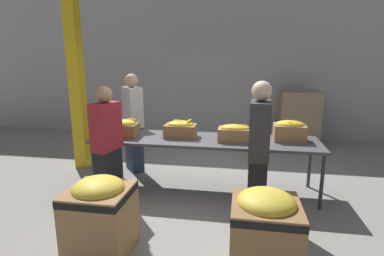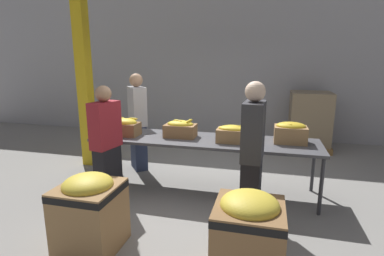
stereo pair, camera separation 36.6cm
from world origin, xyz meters
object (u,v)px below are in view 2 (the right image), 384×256
Objects in this scene: volunteer_2 at (138,123)px; donation_bin_0 at (90,210)px; donation_bin_1 at (248,232)px; sorting_table at (203,142)px; banana_box_3 at (290,132)px; banana_box_1 at (180,129)px; support_pillar at (83,58)px; volunteer_0 at (106,145)px; banana_box_2 at (234,133)px; pallet_stack_0 at (309,121)px; banana_box_0 at (126,127)px; volunteer_1 at (252,156)px.

volunteer_2 reaches higher than donation_bin_0.
donation_bin_0 reaches higher than donation_bin_1.
sorting_table is 7.56× the size of banana_box_3.
support_pillar reaches higher than banana_box_1.
banana_box_1 is 0.57× the size of donation_bin_0.
volunteer_0 is at bearing -48.76° from support_pillar.
banana_box_2 reaches higher than donation_bin_1.
donation_bin_0 is 5.24m from pallet_stack_0.
banana_box_1 is 0.83m from banana_box_2.
banana_box_1 reaches higher than banana_box_0.
support_pillar reaches higher than pallet_stack_0.
banana_box_1 is 2.36m from support_pillar.
pallet_stack_0 is at bearing 26.73° from support_pillar.
volunteer_0 is (-2.48, -0.74, -0.16)m from banana_box_3.
donation_bin_0 is (0.51, -2.37, -0.43)m from volunteer_2.
banana_box_2 is at bearing 51.97° from donation_bin_0.
pallet_stack_0 reaches higher than banana_box_3.
banana_box_0 is 0.24× the size of volunteer_2.
volunteer_0 reaches higher than banana_box_0.
sorting_table is at bearing 25.19° from volunteer_2.
volunteer_1 is 1.35× the size of pallet_stack_0.
volunteer_2 is at bearing 158.32° from banana_box_2.
banana_box_0 is 2.65m from donation_bin_1.
banana_box_2 is 0.80m from banana_box_3.
banana_box_3 is 1.02m from volunteer_1.
banana_box_3 is 2.65m from volunteer_2.
pallet_stack_0 is (1.37, 2.85, -0.31)m from banana_box_2.
volunteer_0 is (-1.25, -0.64, 0.04)m from sorting_table.
banana_box_0 is at bearing -136.78° from pallet_stack_0.
volunteer_1 is at bearing -24.87° from support_pillar.
donation_bin_0 is 1.02× the size of donation_bin_1.
banana_box_0 is 1.73m from support_pillar.
banana_box_0 is 0.24× the size of volunteer_1.
volunteer_2 is at bearing 147.96° from banana_box_1.
pallet_stack_0 reaches higher than banana_box_0.
volunteer_1 is (0.31, -0.73, -0.08)m from banana_box_2.
support_pillar is (-3.14, 1.46, 1.14)m from volunteer_1.
banana_box_2 is at bearing -7.06° from banana_box_1.
banana_box_3 is 2.77m from pallet_stack_0.
volunteer_1 reaches higher than banana_box_1.
banana_box_3 is 0.55× the size of donation_bin_1.
banana_box_1 is (-0.37, 0.04, 0.18)m from sorting_table.
banana_box_1 is 0.37× the size of pallet_stack_0.
volunteer_0 is (-0.88, -0.67, -0.14)m from banana_box_1.
volunteer_0 is at bearing -131.93° from pallet_stack_0.
pallet_stack_0 reaches higher than banana_box_1.
banana_box_3 reaches higher than donation_bin_0.
volunteer_1 reaches higher than donation_bin_0.
donation_bin_1 is (1.64, 0.00, -0.01)m from donation_bin_0.
banana_box_0 reaches higher than sorting_table.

